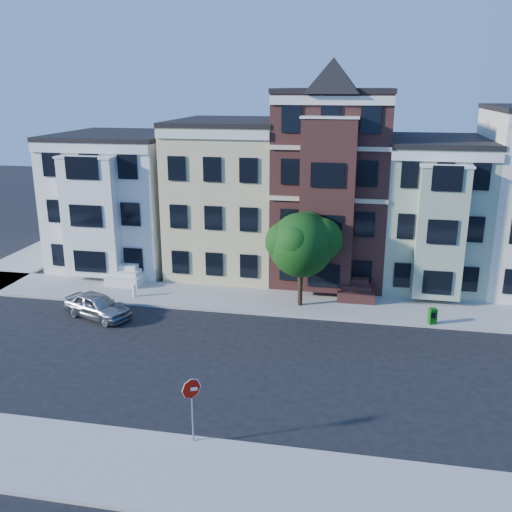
% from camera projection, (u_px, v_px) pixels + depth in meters
% --- Properties ---
extents(ground, '(120.00, 120.00, 0.00)m').
position_uv_depth(ground, '(307.00, 371.00, 25.92)').
color(ground, black).
extents(far_sidewalk, '(60.00, 4.00, 0.15)m').
position_uv_depth(far_sidewalk, '(322.00, 305.00, 33.42)').
color(far_sidewalk, '#9E9B93').
rests_on(far_sidewalk, ground).
extents(near_sidewalk, '(60.00, 4.00, 0.15)m').
position_uv_depth(near_sidewalk, '(281.00, 486.00, 18.37)').
color(near_sidewalk, '#9E9B93').
rests_on(near_sidewalk, ground).
extents(house_white, '(8.00, 9.00, 9.00)m').
position_uv_depth(house_white, '(122.00, 201.00, 41.00)').
color(house_white, white).
rests_on(house_white, ground).
extents(house_yellow, '(7.00, 9.00, 10.00)m').
position_uv_depth(house_yellow, '(230.00, 198.00, 39.39)').
color(house_yellow, beige).
rests_on(house_yellow, ground).
extents(house_brown, '(7.00, 9.00, 12.00)m').
position_uv_depth(house_brown, '(333.00, 187.00, 37.83)').
color(house_brown, '#3C1D19').
rests_on(house_brown, ground).
extents(house_green, '(6.00, 9.00, 9.00)m').
position_uv_depth(house_green, '(432.00, 213.00, 37.08)').
color(house_green, '#98AB8F').
rests_on(house_green, ground).
extents(street_tree, '(7.32, 7.32, 6.77)m').
position_uv_depth(street_tree, '(301.00, 249.00, 32.34)').
color(street_tree, '#184D14').
rests_on(street_tree, far_sidewalk).
extents(parked_car, '(4.43, 3.01, 1.40)m').
position_uv_depth(parked_car, '(97.00, 306.00, 31.70)').
color(parked_car, '#9799A0').
rests_on(parked_car, ground).
extents(newspaper_box, '(0.48, 0.45, 0.86)m').
position_uv_depth(newspaper_box, '(433.00, 316.00, 30.57)').
color(newspaper_box, '#115D11').
rests_on(newspaper_box, far_sidewalk).
extents(fire_hydrant, '(0.25, 0.25, 0.62)m').
position_uv_depth(fire_hydrant, '(134.00, 292.00, 34.57)').
color(fire_hydrant, silver).
rests_on(fire_hydrant, far_sidewalk).
extents(stop_sign, '(0.75, 0.42, 2.81)m').
position_uv_depth(stop_sign, '(192.00, 406.00, 20.18)').
color(stop_sign, '#AD0700').
rests_on(stop_sign, near_sidewalk).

